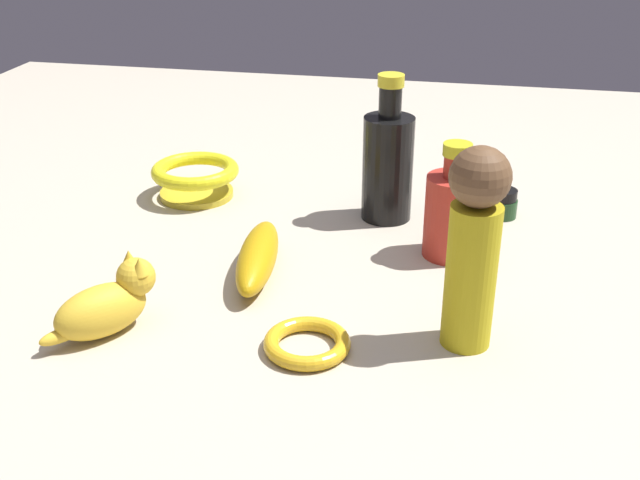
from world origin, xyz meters
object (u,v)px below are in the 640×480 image
object	(u,v)px
bottle_tall	(388,163)
cat_figurine	(108,303)
person_figure_adult	(474,244)
bangle	(307,343)
bowl	(196,176)
banana	(258,257)
bottle_short	(453,212)
nail_polish_jar	(503,203)

from	to	relation	value
bottle_tall	cat_figurine	bearing A→B (deg)	-125.13
person_figure_adult	bangle	xyz separation A→B (m)	(-0.17, -0.05, -0.11)
person_figure_adult	bowl	world-z (taller)	person_figure_adult
person_figure_adult	cat_figurine	world-z (taller)	person_figure_adult
banana	bottle_short	xyz separation A→B (m)	(0.24, 0.10, 0.04)
bottle_tall	bowl	xyz separation A→B (m)	(-0.31, 0.02, -0.05)
bowl	nail_polish_jar	bearing A→B (deg)	2.17
cat_figurine	person_figure_adult	bearing A→B (deg)	8.38
nail_polish_jar	bottle_short	bearing A→B (deg)	-116.08
person_figure_adult	bangle	world-z (taller)	person_figure_adult
banana	nail_polish_jar	xyz separation A→B (m)	(0.31, 0.25, -0.00)
banana	nail_polish_jar	distance (m)	0.40
cat_figurine	bowl	size ratio (longest dim) A/B	0.88
bangle	cat_figurine	bearing A→B (deg)	-177.92
person_figure_adult	nail_polish_jar	xyz separation A→B (m)	(0.04, 0.36, -0.10)
banana	nail_polish_jar	bearing A→B (deg)	-58.76
bottle_short	cat_figurine	size ratio (longest dim) A/B	1.31
cat_figurine	bottle_tall	bearing A→B (deg)	54.87
banana	cat_figurine	world-z (taller)	cat_figurine
bangle	person_figure_adult	bearing A→B (deg)	16.51
bottle_tall	bowl	bearing A→B (deg)	176.38
cat_figurine	bowl	distance (m)	0.40
banana	bottle_tall	size ratio (longest dim) A/B	0.89
bangle	bowl	bearing A→B (deg)	124.37
bottle_tall	person_figure_adult	world-z (taller)	person_figure_adult
bottle_tall	bangle	xyz separation A→B (m)	(-0.04, -0.37, -0.08)
bottle_tall	bangle	world-z (taller)	bottle_tall
cat_figurine	bowl	xyz separation A→B (m)	(-0.04, 0.40, -0.00)
bangle	cat_figurine	distance (m)	0.23
banana	person_figure_adult	size ratio (longest dim) A/B	0.84
banana	bangle	world-z (taller)	banana
bottle_short	bottle_tall	bearing A→B (deg)	133.41
bangle	nail_polish_jar	distance (m)	0.46
bottle_tall	bottle_short	distance (m)	0.15
bangle	nail_polish_jar	xyz separation A→B (m)	(0.21, 0.41, 0.01)
bottle_tall	bowl	distance (m)	0.31
bangle	nail_polish_jar	bearing A→B (deg)	62.63
bottle_tall	bottle_short	xyz separation A→B (m)	(0.10, -0.11, -0.02)
person_figure_adult	bangle	size ratio (longest dim) A/B	2.38
bottle_short	bowl	xyz separation A→B (m)	(-0.41, 0.13, -0.03)
bottle_short	person_figure_adult	bearing A→B (deg)	-82.53
bowl	bangle	bearing A→B (deg)	-55.63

